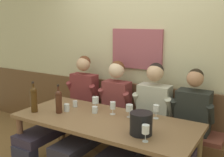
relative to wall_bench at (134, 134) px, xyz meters
name	(u,v)px	position (x,y,z in m)	size (l,w,h in m)	color
room_wall_back	(144,50)	(0.00, 0.26, 1.12)	(6.80, 0.12, 2.80)	#C3BC95
wood_wainscot_panel	(140,118)	(0.00, 0.21, 0.17)	(6.80, 0.03, 0.90)	brown
wall_bench	(134,134)	(0.00, 0.00, 0.00)	(2.34, 0.42, 0.94)	brown
dining_table	(104,126)	(0.00, -0.73, 0.37)	(2.04, 0.87, 0.73)	brown
person_center_left_seat	(67,109)	(-0.81, -0.41, 0.34)	(0.50, 1.33, 1.30)	#2B2C42
person_left_seat	(102,115)	(-0.26, -0.39, 0.34)	(0.47, 1.34, 1.27)	#2F2736
person_right_seat	(142,123)	(0.29, -0.38, 0.34)	(0.51, 1.33, 1.29)	#24232F
person_center_right_seat	(183,133)	(0.78, -0.38, 0.33)	(0.49, 1.34, 1.26)	#342F31
ice_bucket	(141,123)	(0.52, -0.89, 0.56)	(0.22, 0.22, 0.21)	black
wine_bottle_green_tall	(34,99)	(-0.84, -0.96, 0.61)	(0.08, 0.08, 0.37)	#422A0F
wine_bottle_clear_water	(59,101)	(-0.56, -0.83, 0.60)	(0.08, 0.08, 0.34)	#432316
wine_glass_mid_right	(95,100)	(-0.27, -0.51, 0.57)	(0.08, 0.08, 0.16)	silver
wine_glass_near_bucket	(113,106)	(0.00, -0.55, 0.55)	(0.07, 0.07, 0.15)	silver
wine_glass_left_end	(146,130)	(0.62, -1.02, 0.57)	(0.07, 0.07, 0.16)	silver
wine_glass_mid_left	(156,109)	(0.48, -0.42, 0.56)	(0.07, 0.07, 0.16)	silver
wine_glass_right_end	(129,109)	(0.21, -0.53, 0.55)	(0.08, 0.08, 0.15)	silver
water_tumbler_center	(67,108)	(-0.52, -0.74, 0.50)	(0.07, 0.07, 0.09)	silver
water_tumbler_right	(95,110)	(-0.21, -0.62, 0.49)	(0.07, 0.07, 0.08)	silver
water_tumbler_left	(75,104)	(-0.55, -0.56, 0.49)	(0.06, 0.06, 0.08)	silver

